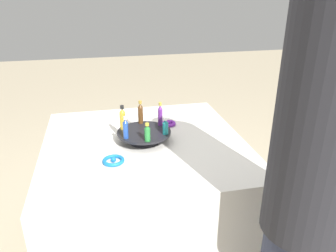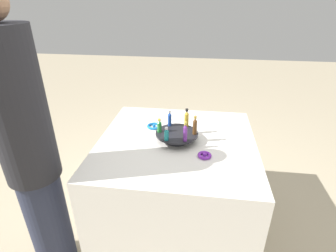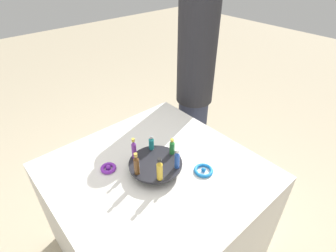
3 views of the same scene
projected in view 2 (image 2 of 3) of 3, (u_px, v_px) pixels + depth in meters
ground_plane at (175, 219)px, 2.12m from camera, size 12.00×12.00×0.00m
party_table at (176, 183)px, 1.96m from camera, size 1.06×1.06×0.74m
display_stand at (177, 135)px, 1.77m from camera, size 0.29×0.29×0.06m
bottle_purple at (185, 132)px, 1.64m from camera, size 0.03×0.03×0.13m
bottle_brown at (195, 126)px, 1.73m from camera, size 0.03×0.03×0.13m
bottle_gold at (187, 118)px, 1.82m from camera, size 0.03×0.03×0.13m
bottle_blue at (170, 119)px, 1.84m from camera, size 0.03×0.03×0.12m
bottle_green at (159, 126)px, 1.76m from camera, size 0.03×0.03×0.10m
bottle_teal at (166, 134)px, 1.66m from camera, size 0.03×0.03×0.09m
ribbon_bow_blue at (154, 126)px, 1.97m from camera, size 0.10×0.10×0.03m
ribbon_bow_purple at (205, 155)px, 1.61m from camera, size 0.09×0.09×0.03m
person_figure at (30, 153)px, 1.43m from camera, size 0.29×0.29×1.69m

